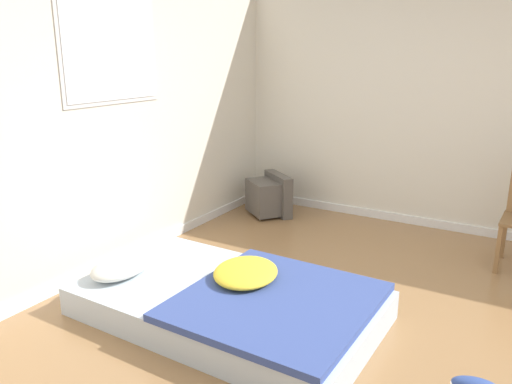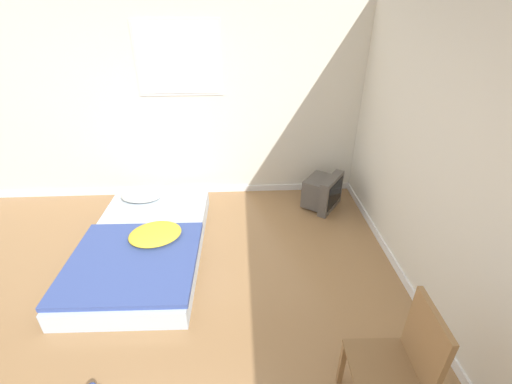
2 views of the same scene
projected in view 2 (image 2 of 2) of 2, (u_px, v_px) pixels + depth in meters
The scene contains 6 objects.
ground_plane at pixel (146, 342), 2.83m from camera, with size 20.00×20.00×0.00m, color #997047.
wall_back at pixel (175, 104), 4.40m from camera, with size 7.27×0.08×2.60m.
wall_right at pixel (484, 202), 2.31m from camera, with size 0.08×7.43×2.60m.
mattress_bed at pixel (144, 244), 3.74m from camera, with size 1.28×2.10×0.35m.
crt_tv at pixel (323, 192), 4.57m from camera, with size 0.60×0.62×0.47m.
wooden_chair at pixel (405, 359), 2.11m from camera, with size 0.45×0.45×0.95m.
Camera 2 is at (0.82, -1.89, 2.49)m, focal length 24.00 mm.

